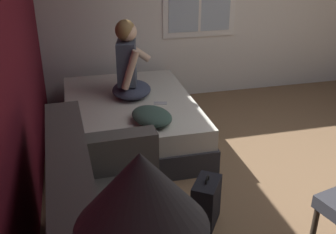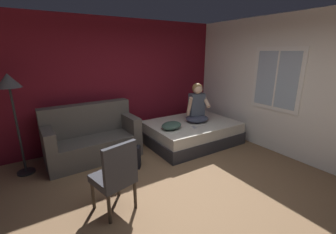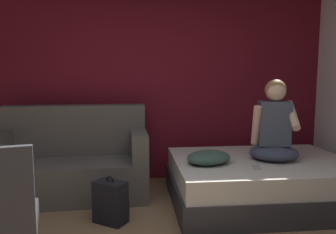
# 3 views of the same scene
# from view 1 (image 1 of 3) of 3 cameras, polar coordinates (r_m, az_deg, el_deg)

# --- Properties ---
(ground_plane) EXTENTS (40.00, 40.00, 0.00)m
(ground_plane) POSITION_cam_1_polar(r_m,az_deg,el_deg) (4.11, 20.42, -8.71)
(ground_plane) COLOR brown
(wall_back_accent) EXTENTS (9.96, 0.16, 2.70)m
(wall_back_accent) POSITION_cam_1_polar(r_m,az_deg,el_deg) (2.91, -23.08, 6.51)
(wall_back_accent) COLOR maroon
(wall_back_accent) RESTS_ON ground
(bed) EXTENTS (1.97, 1.46, 0.48)m
(bed) POSITION_cam_1_polar(r_m,az_deg,el_deg) (4.54, -5.50, -0.39)
(bed) COLOR #2D2D33
(bed) RESTS_ON ground
(person_seated) EXTENTS (0.60, 0.54, 0.88)m
(person_seated) POSITION_cam_1_polar(r_m,az_deg,el_deg) (4.43, -5.70, 7.30)
(person_seated) COLOR #383D51
(person_seated) RESTS_ON bed
(backpack) EXTENTS (0.35, 0.34, 0.46)m
(backpack) POSITION_cam_1_polar(r_m,az_deg,el_deg) (3.28, 5.36, -12.31)
(backpack) COLOR black
(backpack) RESTS_ON ground
(throw_pillow) EXTENTS (0.57, 0.50, 0.14)m
(throw_pillow) POSITION_cam_1_polar(r_m,az_deg,el_deg) (3.87, -2.37, 0.14)
(throw_pillow) COLOR #385147
(throw_pillow) RESTS_ON bed
(cell_phone) EXTENTS (0.10, 0.16, 0.01)m
(cell_phone) POSITION_cam_1_polar(r_m,az_deg,el_deg) (4.33, -1.12, 2.02)
(cell_phone) COLOR #B7B7BC
(cell_phone) RESTS_ON bed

